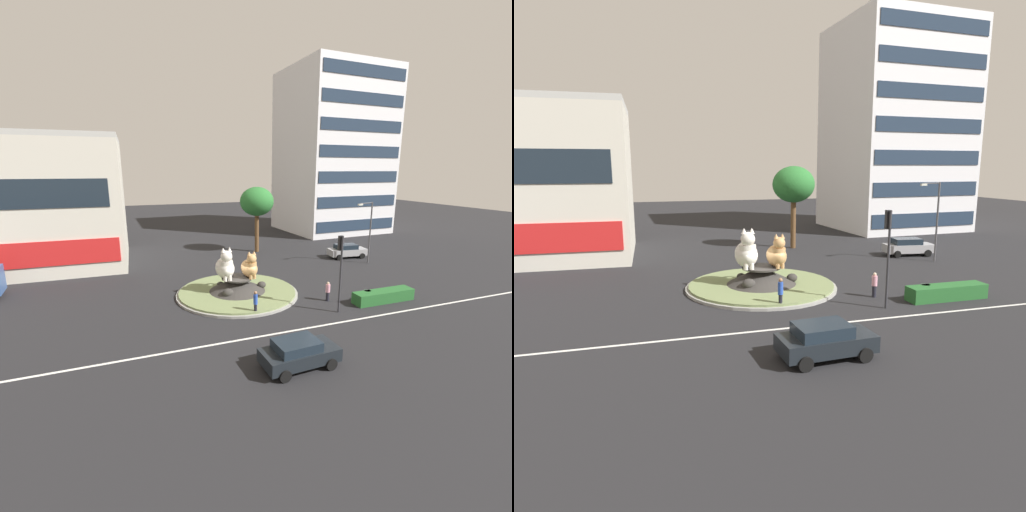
# 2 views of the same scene
# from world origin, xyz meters

# --- Properties ---
(ground_plane) EXTENTS (160.00, 160.00, 0.00)m
(ground_plane) POSITION_xyz_m (0.00, 0.00, 0.00)
(ground_plane) COLOR black
(lane_centreline) EXTENTS (112.00, 0.20, 0.01)m
(lane_centreline) POSITION_xyz_m (0.00, -7.77, 0.00)
(lane_centreline) COLOR silver
(lane_centreline) RESTS_ON ground
(roundabout_island) EXTENTS (10.05, 10.05, 1.48)m
(roundabout_island) POSITION_xyz_m (-0.00, -0.01, 0.50)
(roundabout_island) COLOR gray
(roundabout_island) RESTS_ON ground
(cat_statue_white) EXTENTS (1.77, 2.70, 2.69)m
(cat_statue_white) POSITION_xyz_m (-0.98, 0.03, 2.47)
(cat_statue_white) COLOR silver
(cat_statue_white) RESTS_ON roundabout_island
(cat_statue_calico) EXTENTS (1.45, 2.34, 2.28)m
(cat_statue_calico) POSITION_xyz_m (1.00, -0.30, 2.31)
(cat_statue_calico) COLOR tan
(cat_statue_calico) RESTS_ON roundabout_island
(traffic_light_mast) EXTENTS (0.33, 0.46, 5.63)m
(traffic_light_mast) POSITION_xyz_m (5.74, -6.10, 3.89)
(traffic_light_mast) COLOR #2D2D33
(traffic_light_mast) RESTS_ON ground
(office_tower) EXTENTS (15.79, 14.91, 25.24)m
(office_tower) POSITION_xyz_m (24.52, 25.05, 12.62)
(office_tower) COLOR silver
(office_tower) RESTS_ON ground
(clipped_hedge_strip) EXTENTS (5.11, 1.20, 0.90)m
(clipped_hedge_strip) POSITION_xyz_m (10.24, -5.63, 0.45)
(clipped_hedge_strip) COLOR #235B28
(clipped_hedge_strip) RESTS_ON ground
(broadleaf_tree_behind_island) EXTENTS (4.15, 4.15, 8.06)m
(broadleaf_tree_behind_island) POSITION_xyz_m (7.04, 13.96, 6.22)
(broadleaf_tree_behind_island) COLOR brown
(broadleaf_tree_behind_island) RESTS_ON ground
(streetlight_arm) EXTENTS (2.09, 0.52, 6.75)m
(streetlight_arm) POSITION_xyz_m (16.31, 4.29, 3.95)
(streetlight_arm) COLOR #4C4C51
(streetlight_arm) RESTS_ON ground
(pedestrian_pink_shirt) EXTENTS (0.35, 0.35, 1.57)m
(pedestrian_pink_shirt) POSITION_xyz_m (6.22, -3.96, 0.82)
(pedestrian_pink_shirt) COLOR black
(pedestrian_pink_shirt) RESTS_ON ground
(pedestrian_blue_shirt) EXTENTS (0.30, 0.30, 1.80)m
(pedestrian_blue_shirt) POSITION_xyz_m (-0.09, -4.56, 0.98)
(pedestrian_blue_shirt) COLOR black
(pedestrian_blue_shirt) RESTS_ON ground
(sedan_on_far_lane) EXTENTS (4.19, 2.27, 1.54)m
(sedan_on_far_lane) POSITION_xyz_m (-0.34, -11.66, 0.81)
(sedan_on_far_lane) COLOR black
(sedan_on_far_lane) RESTS_ON ground
(hatchback_near_shophouse) EXTENTS (4.61, 2.45, 1.59)m
(hatchback_near_shophouse) POSITION_xyz_m (15.86, 7.33, 0.83)
(hatchback_near_shophouse) COLOR #99999E
(hatchback_near_shophouse) RESTS_ON ground
(litter_bin) EXTENTS (0.56, 0.56, 0.90)m
(litter_bin) POSITION_xyz_m (9.05, -5.16, 0.45)
(litter_bin) COLOR #2D4233
(litter_bin) RESTS_ON ground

